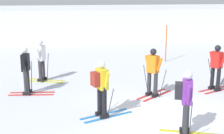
# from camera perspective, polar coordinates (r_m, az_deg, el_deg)

# --- Properties ---
(ground_plane) EXTENTS (120.00, 120.00, 0.00)m
(ground_plane) POSITION_cam_1_polar(r_m,az_deg,el_deg) (9.20, 9.19, -9.31)
(ground_plane) COLOR silver
(far_snow_ridge) EXTENTS (80.00, 8.77, 2.24)m
(far_snow_ridge) POSITION_cam_1_polar(r_m,az_deg,el_deg) (27.19, -2.95, 8.70)
(far_snow_ridge) COLOR silver
(far_snow_ridge) RESTS_ON ground
(skier_red) EXTENTS (1.62, 0.96, 1.71)m
(skier_red) POSITION_cam_1_polar(r_m,az_deg,el_deg) (11.87, 18.88, 0.10)
(skier_red) COLOR red
(skier_red) RESTS_ON ground
(skier_white) EXTENTS (1.62, 0.96, 1.71)m
(skier_white) POSITION_cam_1_polar(r_m,az_deg,el_deg) (12.75, -13.02, 1.42)
(skier_white) COLOR gold
(skier_white) RESTS_ON ground
(skier_orange) EXTENTS (1.50, 1.25, 1.71)m
(skier_orange) POSITION_cam_1_polar(r_m,az_deg,el_deg) (10.68, 7.63, -0.76)
(skier_orange) COLOR red
(skier_orange) RESTS_ON ground
(skier_purple) EXTENTS (1.63, 0.95, 1.71)m
(skier_purple) POSITION_cam_1_polar(r_m,az_deg,el_deg) (7.93, 13.58, -5.96)
(skier_purple) COLOR gold
(skier_purple) RESTS_ON ground
(skier_black) EXTENTS (1.63, 1.00, 1.71)m
(skier_black) POSITION_cam_1_polar(r_m,az_deg,el_deg) (11.22, -15.69, -0.44)
(skier_black) COLOR red
(skier_black) RESTS_ON ground
(skier_yellow) EXTENTS (1.62, 0.96, 1.71)m
(skier_yellow) POSITION_cam_1_polar(r_m,az_deg,el_deg) (8.80, -2.03, -3.57)
(skier_yellow) COLOR #237AC6
(skier_yellow) RESTS_ON ground
(trail_marker_pole) EXTENTS (0.06, 0.06, 1.92)m
(trail_marker_pole) POSITION_cam_1_polar(r_m,az_deg,el_deg) (16.17, 10.04, 4.32)
(trail_marker_pole) COLOR #C65614
(trail_marker_pole) RESTS_ON ground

